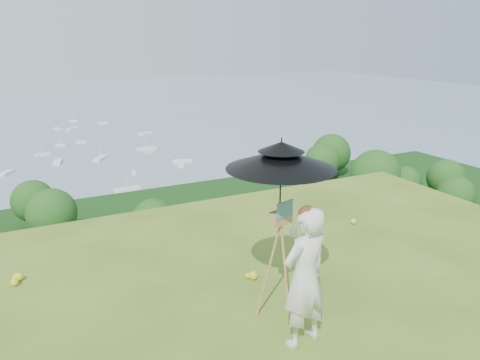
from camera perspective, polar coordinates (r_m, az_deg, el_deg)
shoreline_tier at (r=87.14m, az=-22.55°, el=-11.53°), size 170.00×28.00×8.00m
bay_water at (r=245.48m, az=-25.97°, el=6.42°), size 700.00×700.00×0.00m
slope_trees at (r=42.00m, az=-20.99°, el=-10.61°), size 110.00×50.00×6.00m
harbor_town at (r=84.38m, az=-23.05°, el=-7.62°), size 110.00×22.00×5.00m
painter at (r=5.73m, az=7.88°, el=-11.67°), size 0.72×0.54×1.79m
field_easel at (r=6.22m, az=4.89°, el=-9.75°), size 0.77×0.77×1.67m
sun_umbrella at (r=5.84m, az=4.96°, el=-0.08°), size 1.55×1.55×1.09m
painter_cap at (r=5.38m, az=8.25°, el=-3.74°), size 0.25×0.28×0.10m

